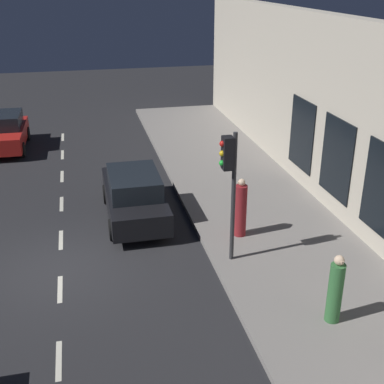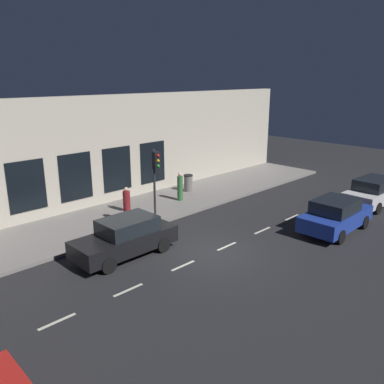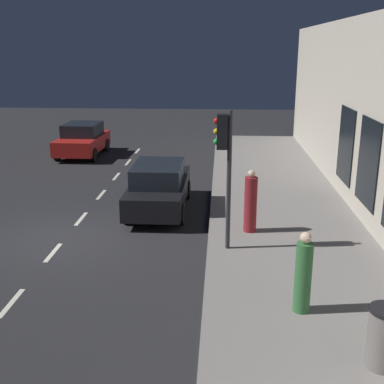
{
  "view_description": "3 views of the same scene",
  "coord_description": "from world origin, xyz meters",
  "px_view_note": "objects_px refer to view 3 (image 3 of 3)",
  "views": [
    {
      "loc": [
        0.84,
        -12.16,
        7.29
      ],
      "look_at": [
        3.51,
        -0.41,
        2.06
      ],
      "focal_mm": 47.74,
      "sensor_mm": 36.0,
      "label": 1
    },
    {
      "loc": [
        -10.22,
        11.23,
        7.08
      ],
      "look_at": [
        1.85,
        -0.72,
        2.12
      ],
      "focal_mm": 37.35,
      "sensor_mm": 36.0,
      "label": 2
    },
    {
      "loc": [
        4.32,
        -12.39,
        5.1
      ],
      "look_at": [
        3.59,
        -0.55,
        1.58
      ],
      "focal_mm": 45.44,
      "sensor_mm": 36.0,
      "label": 3
    }
  ],
  "objects_px": {
    "traffic_light": "(224,150)",
    "trash_bin": "(384,337)",
    "pedestrian_1": "(303,275)",
    "parked_car_3": "(159,187)",
    "parked_car_2": "(82,140)",
    "pedestrian_0": "(251,203)"
  },
  "relations": [
    {
      "from": "traffic_light",
      "to": "parked_car_3",
      "type": "xyz_separation_m",
      "value": [
        -2.06,
        3.36,
        -1.93
      ]
    },
    {
      "from": "traffic_light",
      "to": "pedestrian_0",
      "type": "bearing_deg",
      "value": 58.53
    },
    {
      "from": "pedestrian_0",
      "to": "trash_bin",
      "type": "bearing_deg",
      "value": -170.14
    },
    {
      "from": "traffic_light",
      "to": "trash_bin",
      "type": "distance_m",
      "value": 5.73
    },
    {
      "from": "parked_car_3",
      "to": "parked_car_2",
      "type": "bearing_deg",
      "value": 120.7
    },
    {
      "from": "traffic_light",
      "to": "pedestrian_1",
      "type": "xyz_separation_m",
      "value": [
        1.54,
        -3.03,
        -1.8
      ]
    },
    {
      "from": "pedestrian_1",
      "to": "parked_car_3",
      "type": "bearing_deg",
      "value": -67.75
    },
    {
      "from": "parked_car_2",
      "to": "pedestrian_1",
      "type": "xyz_separation_m",
      "value": [
        8.41,
        -14.53,
        0.13
      ]
    },
    {
      "from": "parked_car_2",
      "to": "parked_car_3",
      "type": "distance_m",
      "value": 9.45
    },
    {
      "from": "trash_bin",
      "to": "pedestrian_0",
      "type": "bearing_deg",
      "value": 106.99
    },
    {
      "from": "parked_car_2",
      "to": "trash_bin",
      "type": "relative_size",
      "value": 3.72
    },
    {
      "from": "parked_car_2",
      "to": "parked_car_3",
      "type": "xyz_separation_m",
      "value": [
        4.81,
        -8.14,
        0.0
      ]
    },
    {
      "from": "traffic_light",
      "to": "trash_bin",
      "type": "relative_size",
      "value": 3.41
    },
    {
      "from": "pedestrian_1",
      "to": "trash_bin",
      "type": "distance_m",
      "value": 1.98
    },
    {
      "from": "parked_car_3",
      "to": "pedestrian_0",
      "type": "distance_m",
      "value": 3.53
    },
    {
      "from": "traffic_light",
      "to": "parked_car_3",
      "type": "relative_size",
      "value": 0.82
    },
    {
      "from": "parked_car_3",
      "to": "pedestrian_0",
      "type": "height_order",
      "value": "pedestrian_0"
    },
    {
      "from": "pedestrian_0",
      "to": "parked_car_2",
      "type": "bearing_deg",
      "value": 29.54
    },
    {
      "from": "parked_car_3",
      "to": "pedestrian_1",
      "type": "distance_m",
      "value": 7.34
    },
    {
      "from": "parked_car_2",
      "to": "pedestrian_0",
      "type": "relative_size",
      "value": 2.18
    },
    {
      "from": "parked_car_3",
      "to": "trash_bin",
      "type": "xyz_separation_m",
      "value": [
        4.64,
        -8.05,
        -0.12
      ]
    },
    {
      "from": "parked_car_3",
      "to": "pedestrian_0",
      "type": "xyz_separation_m",
      "value": [
        2.83,
        -2.11,
        0.18
      ]
    }
  ]
}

